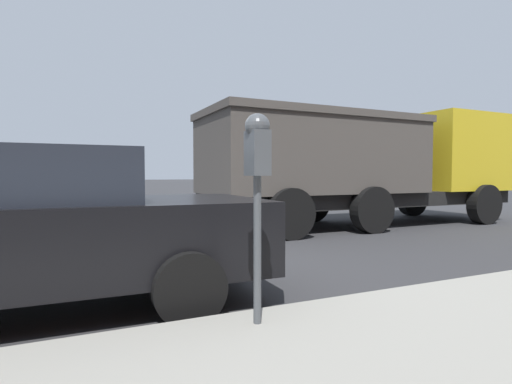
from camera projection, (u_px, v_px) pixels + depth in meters
ground_plane at (130, 276)px, 5.08m from camera, size 220.00×220.00×0.00m
parking_meter at (257, 163)px, 3.01m from camera, size 0.21×0.19×1.60m
dump_truck at (365, 162)px, 10.27m from camera, size 2.86×8.55×2.96m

